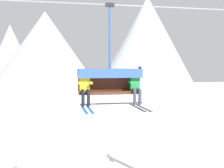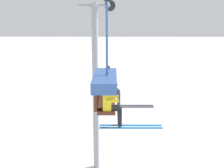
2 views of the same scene
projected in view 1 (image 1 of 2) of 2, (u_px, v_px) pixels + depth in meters
mountain_peak_west at (11, 62)px, 58.93m from camera, size 13.88×13.88×15.72m
mountain_peak_central at (46, 61)px, 44.90m from camera, size 21.96×21.96×15.76m
mountain_peak_east at (147, 54)px, 43.77m from camera, size 19.08×19.08×17.90m
lift_cable at (102, 5)px, 9.18m from camera, size 16.52×0.05×0.05m
chairlift_chair at (109, 77)px, 9.47m from camera, size 2.13×0.74×3.31m
skier_yellow at (85, 87)px, 9.10m from camera, size 0.46×1.70×1.23m
skier_green at (136, 85)px, 9.45m from camera, size 0.48×1.70×1.34m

